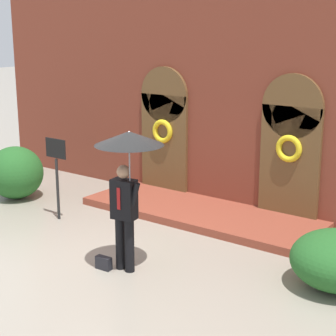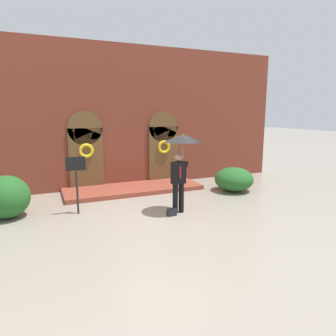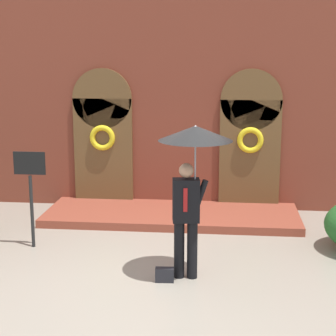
% 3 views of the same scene
% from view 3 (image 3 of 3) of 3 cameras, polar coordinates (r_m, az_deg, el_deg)
% --- Properties ---
extents(ground_plane, '(80.00, 80.00, 0.00)m').
position_cam_3_polar(ground_plane, '(8.82, -1.55, -11.04)').
color(ground_plane, gray).
extents(building_facade, '(14.00, 2.30, 5.60)m').
position_cam_3_polar(building_facade, '(12.27, 0.90, 8.40)').
color(building_facade, brown).
rests_on(building_facade, ground).
extents(person_with_umbrella, '(1.10, 1.10, 2.36)m').
position_cam_3_polar(person_with_umbrella, '(8.26, 2.56, 1.24)').
color(person_with_umbrella, black).
rests_on(person_with_umbrella, ground).
extents(handbag, '(0.29, 0.13, 0.22)m').
position_cam_3_polar(handbag, '(8.63, -0.35, -10.80)').
color(handbag, black).
rests_on(handbag, ground).
extents(sign_post, '(0.56, 0.06, 1.72)m').
position_cam_3_polar(sign_post, '(10.05, -13.80, -1.51)').
color(sign_post, black).
rests_on(sign_post, ground).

